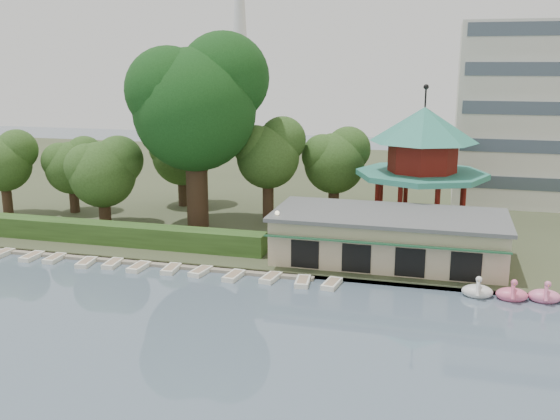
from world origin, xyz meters
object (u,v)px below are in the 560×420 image
(dock, at_px, (115,259))
(pavilion, at_px, (422,157))
(boathouse, at_px, (388,237))
(big_tree, at_px, (197,100))

(dock, height_order, pavilion, pavilion)
(boathouse, xyz_separation_m, big_tree, (-18.84, 6.21, 10.30))
(dock, relative_size, big_tree, 1.83)
(boathouse, relative_size, pavilion, 1.38)
(boathouse, bearing_deg, big_tree, 161.75)
(boathouse, height_order, big_tree, big_tree)
(big_tree, bearing_deg, pavilion, 10.37)
(dock, relative_size, boathouse, 1.83)
(dock, bearing_deg, big_tree, 73.97)
(boathouse, distance_m, big_tree, 22.35)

